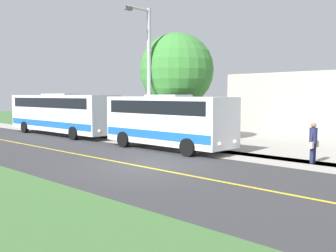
{
  "coord_description": "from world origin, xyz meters",
  "views": [
    {
      "loc": [
        10.63,
        11.58,
        2.98
      ],
      "look_at": [
        -3.5,
        -1.88,
        1.4
      ],
      "focal_mm": 40.74,
      "sensor_mm": 36.0,
      "label": 1
    }
  ],
  "objects": [
    {
      "name": "ground_plane",
      "position": [
        0.0,
        0.0,
        0.0
      ],
      "size": [
        120.0,
        120.0,
        0.0
      ],
      "primitive_type": "plane",
      "color": "#3D6633"
    },
    {
      "name": "parking_lot_surface",
      "position": [
        -12.4,
        3.0,
        0.0
      ],
      "size": [
        14.0,
        36.0,
        0.01
      ],
      "primitive_type": "cube",
      "color": "#9E9991",
      "rests_on": "ground"
    },
    {
      "name": "tree_curbside",
      "position": [
        -7.4,
        -4.82,
        4.55
      ],
      "size": [
        4.7,
        4.7,
        6.91
      ],
      "color": "#4C3826",
      "rests_on": "ground"
    },
    {
      "name": "pedestrian_with_bags",
      "position": [
        -5.76,
        4.77,
        0.97
      ],
      "size": [
        0.72,
        0.34,
        1.8
      ],
      "color": "#1E2347",
      "rests_on": "ground"
    },
    {
      "name": "road_surface",
      "position": [
        0.0,
        0.0,
        0.0
      ],
      "size": [
        8.0,
        100.0,
        0.01
      ],
      "primitive_type": "cube",
      "color": "#333335",
      "rests_on": "ground"
    },
    {
      "name": "street_light_pole",
      "position": [
        -4.88,
        -4.85,
        4.42
      ],
      "size": [
        1.97,
        0.24,
        8.03
      ],
      "color": "#9E9EA3",
      "rests_on": "ground"
    },
    {
      "name": "transit_bus_rear",
      "position": [
        -4.48,
        -13.89,
        1.71
      ],
      "size": [
        2.61,
        11.4,
        3.1
      ],
      "color": "silver",
      "rests_on": "ground"
    },
    {
      "name": "sidewalk",
      "position": [
        -5.2,
        0.0,
        0.0
      ],
      "size": [
        2.4,
        100.0,
        0.01
      ],
      "primitive_type": "cube",
      "color": "#9E9991",
      "rests_on": "ground"
    },
    {
      "name": "shuttle_bus_front",
      "position": [
        -4.46,
        -2.79,
        1.66
      ],
      "size": [
        2.57,
        7.94,
        3.02
      ],
      "color": "white",
      "rests_on": "ground"
    },
    {
      "name": "road_centre_line",
      "position": [
        0.0,
        0.0,
        0.01
      ],
      "size": [
        0.16,
        100.0,
        0.0
      ],
      "primitive_type": "cube",
      "color": "gold",
      "rests_on": "ground"
    }
  ]
}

